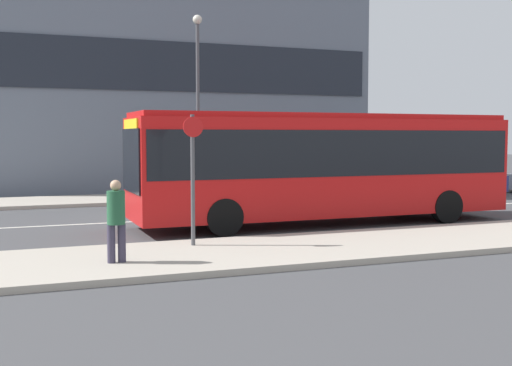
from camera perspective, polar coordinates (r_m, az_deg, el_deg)
ground_plane at (r=19.55m, az=-6.34°, el=-3.23°), size 120.00×120.00×0.00m
sidewalk_near at (r=13.67m, az=0.51°, el=-6.13°), size 44.00×3.50×0.13m
sidewalk_far at (r=25.60m, az=-9.98°, el=-1.37°), size 44.00×3.50×0.13m
lane_centerline at (r=19.55m, az=-6.34°, el=-3.21°), size 41.80×0.16×0.01m
city_bus at (r=18.39m, az=6.05°, el=1.97°), size 11.00×2.55×3.14m
parked_car_0 at (r=28.53m, az=17.12°, el=0.29°), size 4.31×1.76×1.43m
pedestrian_near_stop at (r=12.35m, az=-12.33°, el=-2.90°), size 0.35×0.34×1.57m
bus_stop_sign at (r=13.98m, az=-5.64°, el=1.19°), size 0.44×0.12×2.85m
street_lamp at (r=25.18m, az=-5.20°, el=8.49°), size 0.36×0.36×7.04m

